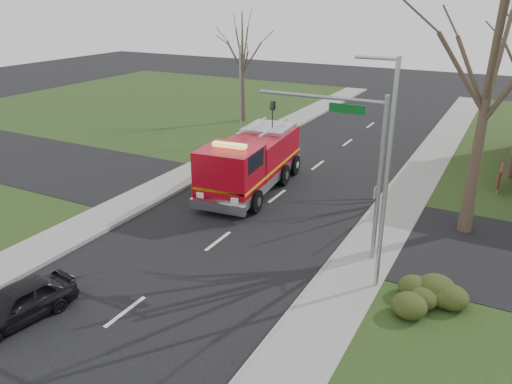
% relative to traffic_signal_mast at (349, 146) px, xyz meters
% --- Properties ---
extents(ground, '(120.00, 120.00, 0.00)m').
position_rel_traffic_signal_mast_xyz_m(ground, '(-5.21, -1.50, -4.71)').
color(ground, black).
rests_on(ground, ground).
extents(sidewalk_right, '(2.40, 80.00, 0.15)m').
position_rel_traffic_signal_mast_xyz_m(sidewalk_right, '(0.99, -1.50, -4.63)').
color(sidewalk_right, gray).
rests_on(sidewalk_right, ground).
extents(sidewalk_left, '(2.40, 80.00, 0.15)m').
position_rel_traffic_signal_mast_xyz_m(sidewalk_left, '(-11.41, -1.50, -4.63)').
color(sidewalk_left, gray).
rests_on(sidewalk_left, ground).
extents(health_center_sign, '(0.12, 2.00, 1.40)m').
position_rel_traffic_signal_mast_xyz_m(health_center_sign, '(5.29, 11.00, -3.83)').
color(health_center_sign, '#57141B').
rests_on(health_center_sign, ground).
extents(hedge_corner, '(2.80, 2.00, 0.90)m').
position_rel_traffic_signal_mast_xyz_m(hedge_corner, '(3.79, -2.50, -4.13)').
color(hedge_corner, '#303A15').
rests_on(hedge_corner, lawn_right).
extents(bare_tree_near, '(6.00, 6.00, 12.00)m').
position_rel_traffic_signal_mast_xyz_m(bare_tree_near, '(4.29, 4.50, 2.71)').
color(bare_tree_near, '#3B2D22').
rests_on(bare_tree_near, ground).
extents(bare_tree_left, '(4.50, 4.50, 9.00)m').
position_rel_traffic_signal_mast_xyz_m(bare_tree_left, '(-15.21, 18.50, 0.86)').
color(bare_tree_left, '#3B2D22').
rests_on(bare_tree_left, ground).
extents(traffic_signal_mast, '(5.29, 0.18, 6.80)m').
position_rel_traffic_signal_mast_xyz_m(traffic_signal_mast, '(0.00, 0.00, 0.00)').
color(traffic_signal_mast, gray).
rests_on(traffic_signal_mast, ground).
extents(streetlight_pole, '(1.48, 0.16, 8.40)m').
position_rel_traffic_signal_mast_xyz_m(streetlight_pole, '(1.93, -2.00, -0.16)').
color(streetlight_pole, '#B7BABF').
rests_on(streetlight_pole, ground).
extents(utility_pole_far, '(0.14, 0.14, 7.00)m').
position_rel_traffic_signal_mast_xyz_m(utility_pole_far, '(-12.01, 12.50, -1.21)').
color(utility_pole_far, gray).
rests_on(utility_pole_far, ground).
extents(fire_engine, '(3.92, 8.70, 3.41)m').
position_rel_traffic_signal_mast_xyz_m(fire_engine, '(-6.93, 4.69, -3.17)').
color(fire_engine, '#A50716').
rests_on(fire_engine, ground).
extents(parked_car_maroon, '(2.17, 4.04, 1.31)m').
position_rel_traffic_signal_mast_xyz_m(parked_car_maroon, '(-8.01, -9.47, -4.05)').
color(parked_car_maroon, black).
rests_on(parked_car_maroon, ground).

